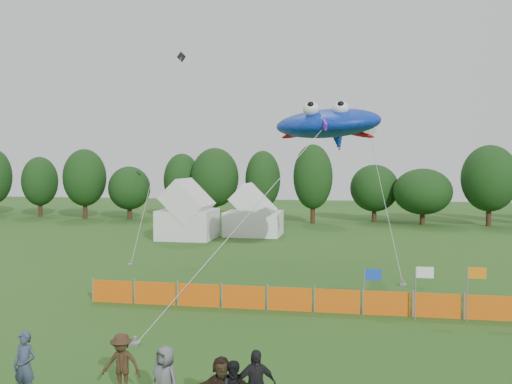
% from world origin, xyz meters
% --- Properties ---
extents(treeline, '(104.57, 8.78, 8.36)m').
position_xyz_m(treeline, '(1.61, 44.93, 4.18)').
color(treeline, '#382314').
rests_on(treeline, ground).
extents(tent_left, '(4.45, 4.45, 3.93)m').
position_xyz_m(tent_left, '(-10.16, 30.33, 1.98)').
color(tent_left, silver).
rests_on(tent_left, ground).
extents(tent_right, '(4.80, 3.84, 3.39)m').
position_xyz_m(tent_right, '(-5.20, 33.26, 1.71)').
color(tent_right, white).
rests_on(tent_right, ground).
extents(barrier_fence, '(21.90, 0.06, 1.00)m').
position_xyz_m(barrier_fence, '(2.88, 9.06, 0.50)').
color(barrier_fence, '#DB580C').
rests_on(barrier_fence, ground).
extents(flag_row, '(10.73, 0.77, 2.21)m').
position_xyz_m(flag_row, '(9.25, 9.02, 1.44)').
color(flag_row, gray).
rests_on(flag_row, ground).
extents(spectator_a, '(0.72, 0.53, 1.82)m').
position_xyz_m(spectator_a, '(-4.91, -1.19, 0.91)').
color(spectator_a, '#303950').
rests_on(spectator_a, ground).
extents(spectator_c, '(1.09, 0.64, 1.68)m').
position_xyz_m(spectator_c, '(-2.53, -0.42, 0.84)').
color(spectator_c, '#352415').
rests_on(spectator_c, ground).
extents(spectator_e, '(1.01, 0.89, 1.73)m').
position_xyz_m(spectator_e, '(-0.95, -1.37, 0.87)').
color(spectator_e, '#55565B').
rests_on(spectator_e, ground).
extents(stingray_kite, '(9.91, 23.44, 9.69)m').
position_xyz_m(stingray_kite, '(1.94, 18.72, 8.49)').
color(stingray_kite, '#0D34C1').
rests_on(stingray_kite, ground).
extents(small_kite_white, '(2.43, 6.29, 8.80)m').
position_xyz_m(small_kite_white, '(4.81, 19.12, 5.69)').
color(small_kite_white, white).
rests_on(small_kite_white, ground).
extents(small_kite_dark, '(0.81, 10.99, 14.98)m').
position_xyz_m(small_kite_dark, '(-10.06, 24.01, 8.18)').
color(small_kite_dark, black).
rests_on(small_kite_dark, ground).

